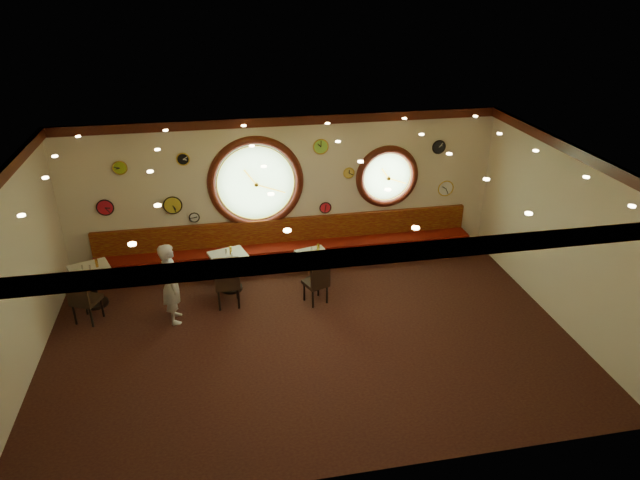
{
  "coord_description": "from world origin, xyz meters",
  "views": [
    {
      "loc": [
        -1.39,
        -8.09,
        5.86
      ],
      "look_at": [
        0.32,
        0.8,
        1.5
      ],
      "focal_mm": 32.0,
      "sensor_mm": 36.0,
      "label": 1
    }
  ],
  "objects_px": {
    "waiter": "(172,283)",
    "table_b": "(230,268)",
    "condiment_a_salt": "(82,267)",
    "condiment_c_salt": "(311,249)",
    "condiment_c_bottle": "(318,248)",
    "condiment_b_pepper": "(232,254)",
    "chair_b": "(227,278)",
    "condiment_a_bottle": "(97,263)",
    "condiment_c_pepper": "(316,252)",
    "condiment_b_salt": "(226,251)",
    "condiment_a_pepper": "(90,267)",
    "condiment_b_bottle": "(231,250)",
    "chair_c": "(318,278)",
    "chair_a": "(82,295)",
    "table_c": "(314,264)",
    "table_a": "(92,282)"
  },
  "relations": [
    {
      "from": "condiment_c_pepper",
      "to": "chair_b",
      "type": "bearing_deg",
      "value": -161.36
    },
    {
      "from": "chair_c",
      "to": "table_c",
      "type": "bearing_deg",
      "value": 64.04
    },
    {
      "from": "table_b",
      "to": "chair_a",
      "type": "height_order",
      "value": "chair_a"
    },
    {
      "from": "condiment_c_bottle",
      "to": "waiter",
      "type": "relative_size",
      "value": 0.11
    },
    {
      "from": "condiment_b_pepper",
      "to": "condiment_b_bottle",
      "type": "height_order",
      "value": "condiment_b_bottle"
    },
    {
      "from": "condiment_a_salt",
      "to": "waiter",
      "type": "distance_m",
      "value": 1.85
    },
    {
      "from": "condiment_a_salt",
      "to": "condiment_c_bottle",
      "type": "xyz_separation_m",
      "value": [
        4.48,
        0.1,
        -0.07
      ]
    },
    {
      "from": "table_a",
      "to": "table_b",
      "type": "distance_m",
      "value": 2.57
    },
    {
      "from": "chair_b",
      "to": "chair_c",
      "type": "distance_m",
      "value": 1.7
    },
    {
      "from": "chair_a",
      "to": "condiment_b_salt",
      "type": "xyz_separation_m",
      "value": [
        2.59,
        0.83,
        0.21
      ]
    },
    {
      "from": "condiment_b_salt",
      "to": "table_b",
      "type": "bearing_deg",
      "value": -63.89
    },
    {
      "from": "table_c",
      "to": "condiment_a_bottle",
      "type": "distance_m",
      "value": 4.15
    },
    {
      "from": "chair_c",
      "to": "condiment_c_salt",
      "type": "distance_m",
      "value": 0.94
    },
    {
      "from": "chair_c",
      "to": "condiment_c_pepper",
      "type": "height_order",
      "value": "chair_c"
    },
    {
      "from": "waiter",
      "to": "table_a",
      "type": "bearing_deg",
      "value": 57.81
    },
    {
      "from": "table_a",
      "to": "chair_b",
      "type": "bearing_deg",
      "value": -12.91
    },
    {
      "from": "condiment_a_pepper",
      "to": "condiment_a_bottle",
      "type": "xyz_separation_m",
      "value": [
        0.11,
        0.08,
        0.03
      ]
    },
    {
      "from": "chair_b",
      "to": "condiment_a_salt",
      "type": "height_order",
      "value": "chair_b"
    },
    {
      "from": "condiment_b_salt",
      "to": "condiment_c_pepper",
      "type": "relative_size",
      "value": 0.96
    },
    {
      "from": "waiter",
      "to": "table_b",
      "type": "bearing_deg",
      "value": -52.95
    },
    {
      "from": "condiment_b_salt",
      "to": "condiment_c_bottle",
      "type": "distance_m",
      "value": 1.83
    },
    {
      "from": "table_c",
      "to": "condiment_a_bottle",
      "type": "relative_size",
      "value": 4.51
    },
    {
      "from": "condiment_c_salt",
      "to": "condiment_a_salt",
      "type": "bearing_deg",
      "value": -178.06
    },
    {
      "from": "table_a",
      "to": "chair_c",
      "type": "height_order",
      "value": "chair_c"
    },
    {
      "from": "condiment_a_salt",
      "to": "condiment_a_pepper",
      "type": "height_order",
      "value": "condiment_a_pepper"
    },
    {
      "from": "chair_b",
      "to": "waiter",
      "type": "distance_m",
      "value": 1.02
    },
    {
      "from": "condiment_b_pepper",
      "to": "waiter",
      "type": "height_order",
      "value": "waiter"
    },
    {
      "from": "table_b",
      "to": "condiment_c_pepper",
      "type": "height_order",
      "value": "table_b"
    },
    {
      "from": "condiment_b_salt",
      "to": "condiment_a_pepper",
      "type": "height_order",
      "value": "condiment_a_pepper"
    },
    {
      "from": "condiment_c_bottle",
      "to": "condiment_a_bottle",
      "type": "bearing_deg",
      "value": -179.26
    },
    {
      "from": "condiment_a_salt",
      "to": "condiment_b_bottle",
      "type": "height_order",
      "value": "condiment_b_bottle"
    },
    {
      "from": "condiment_b_pepper",
      "to": "condiment_a_salt",
      "type": "bearing_deg",
      "value": -179.34
    },
    {
      "from": "table_b",
      "to": "condiment_c_bottle",
      "type": "xyz_separation_m",
      "value": [
        1.78,
        0.01,
        0.26
      ]
    },
    {
      "from": "condiment_a_salt",
      "to": "condiment_c_salt",
      "type": "relative_size",
      "value": 0.82
    },
    {
      "from": "chair_c",
      "to": "chair_a",
      "type": "bearing_deg",
      "value": 156.85
    },
    {
      "from": "condiment_a_bottle",
      "to": "condiment_a_salt",
      "type": "bearing_deg",
      "value": -170.75
    },
    {
      "from": "condiment_b_pepper",
      "to": "waiter",
      "type": "distance_m",
      "value": 1.41
    },
    {
      "from": "chair_b",
      "to": "condiment_a_bottle",
      "type": "xyz_separation_m",
      "value": [
        -2.37,
        0.62,
        0.23
      ]
    },
    {
      "from": "chair_a",
      "to": "condiment_b_bottle",
      "type": "xyz_separation_m",
      "value": [
        2.68,
        0.78,
        0.25
      ]
    },
    {
      "from": "table_b",
      "to": "condiment_b_pepper",
      "type": "height_order",
      "value": "condiment_b_pepper"
    },
    {
      "from": "table_c",
      "to": "condiment_a_pepper",
      "type": "bearing_deg",
      "value": -178.81
    },
    {
      "from": "chair_c",
      "to": "condiment_c_bottle",
      "type": "height_order",
      "value": "chair_c"
    },
    {
      "from": "chair_b",
      "to": "condiment_b_bottle",
      "type": "height_order",
      "value": "chair_b"
    },
    {
      "from": "condiment_a_salt",
      "to": "condiment_c_bottle",
      "type": "distance_m",
      "value": 4.48
    },
    {
      "from": "condiment_a_salt",
      "to": "waiter",
      "type": "relative_size",
      "value": 0.06
    },
    {
      "from": "chair_c",
      "to": "condiment_a_bottle",
      "type": "relative_size",
      "value": 3.74
    },
    {
      "from": "condiment_b_salt",
      "to": "chair_b",
      "type": "bearing_deg",
      "value": -91.79
    },
    {
      "from": "chair_a",
      "to": "chair_c",
      "type": "bearing_deg",
      "value": 22.74
    },
    {
      "from": "chair_b",
      "to": "condiment_a_salt",
      "type": "distance_m",
      "value": 2.7
    },
    {
      "from": "condiment_a_pepper",
      "to": "chair_b",
      "type": "bearing_deg",
      "value": -12.41
    }
  ]
}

